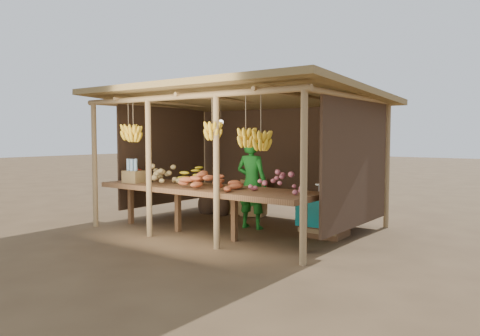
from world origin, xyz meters
The scene contains 13 objects.
ground centered at (0.00, 0.00, 0.00)m, with size 60.00×60.00×0.00m, color brown.
stall_structure centered at (0.02, -0.13, 1.90)m, with size 4.70×3.50×2.43m.
counter centered at (0.00, -0.95, 0.74)m, with size 3.90×1.05×0.80m.
potato_heap centered at (-0.98, -1.02, 0.98)m, with size 0.93×0.56×0.36m, color #A18853, non-canonical shape.
sweet_potato_heap centered at (0.18, -1.02, 0.98)m, with size 1.13×0.68×0.36m, color #B6562E, non-canonical shape.
onion_heap centered at (1.31, -0.86, 0.98)m, with size 0.84×0.50×0.36m, color #BE5C68, non-canonical shape.
banana_pile centered at (-0.58, -0.50, 0.97)m, with size 0.60×0.36×0.35m, color yellow, non-canonical shape.
tomato_basin centered at (-1.90, -0.70, 0.88)m, with size 0.35×0.35×0.19m.
bottle_box centered at (-1.44, -1.18, 0.96)m, with size 0.35×0.28×0.42m.
vendor centered at (0.24, 0.02, 0.80)m, with size 0.58×0.38×1.59m, color #19711E.
tarp_crate centered at (1.56, 0.19, 0.35)m, with size 0.75×0.66×0.86m.
carton_stack centered at (-0.60, 1.04, 0.32)m, with size 1.05×0.48×0.74m.
burlap_sacks centered at (-1.23, 0.75, 0.23)m, with size 0.75×0.39×0.53m.
Camera 1 is at (4.91, -6.59, 1.61)m, focal length 35.00 mm.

